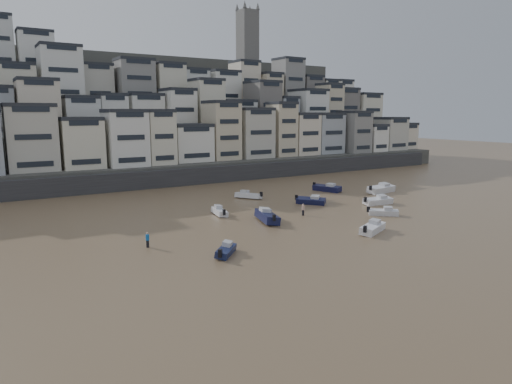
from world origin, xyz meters
TOP-DOWN VIEW (x-y plane):
  - ground at (0.00, 0.00)m, footprint 400.00×400.00m
  - harbor_wall at (10.00, 65.00)m, footprint 140.00×3.00m
  - hillside at (14.73, 104.84)m, footprint 141.04×66.00m
  - boat_a at (11.16, 16.60)m, footprint 5.88×3.97m
  - boat_b at (19.74, 22.69)m, footprint 4.50×4.15m
  - boat_c at (3.19, 28.58)m, footprint 3.91×6.95m
  - boat_d at (25.20, 28.88)m, footprint 5.75×2.47m
  - boat_e at (15.95, 34.87)m, footprint 4.48×5.16m
  - boat_f at (-0.49, 35.72)m, footprint 2.36×4.92m
  - boat_g at (34.05, 36.41)m, footprint 7.14×3.10m
  - boat_h at (9.94, 44.77)m, footprint 4.27×5.32m
  - boat_i at (26.51, 43.11)m, footprint 3.84×6.37m
  - boat_j at (-8.83, 18.23)m, footprint 4.11×4.16m
  - person_blue at (-14.93, 25.28)m, footprint 0.44×0.44m
  - person_pink at (9.71, 28.90)m, footprint 0.44×0.44m

SIDE VIEW (x-z plane):
  - ground at x=0.00m, z-range 0.00..0.00m
  - boat_j at x=-8.83m, z-range 0.00..1.20m
  - boat_b at x=19.74m, z-range 0.00..1.26m
  - boat_f at x=-0.49m, z-range 0.00..1.29m
  - boat_e at x=15.95m, z-range 0.00..1.41m
  - boat_h at x=9.94m, z-range 0.00..1.43m
  - boat_d at x=25.20m, z-range 0.00..1.52m
  - boat_a at x=11.16m, z-range 0.00..1.53m
  - boat_i at x=26.51m, z-range 0.00..1.65m
  - person_blue at x=-14.93m, z-range 0.00..1.74m
  - person_pink at x=9.71m, z-range 0.00..1.74m
  - boat_c at x=3.19m, z-range 0.00..1.80m
  - boat_g at x=34.05m, z-range 0.00..1.89m
  - harbor_wall at x=10.00m, z-range 0.00..3.50m
  - hillside at x=14.73m, z-range -11.99..38.01m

